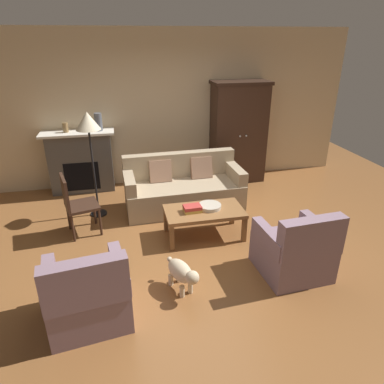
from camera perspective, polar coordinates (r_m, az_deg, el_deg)
name	(u,v)px	position (r m, az deg, el deg)	size (l,w,h in m)	color
ground_plane	(192,246)	(4.84, -0.01, -8.86)	(9.60, 9.60, 0.00)	brown
back_wall	(162,109)	(6.68, -4.88, 13.44)	(7.20, 0.10, 2.80)	beige
fireplace	(81,161)	(6.63, -17.74, 4.82)	(1.26, 0.48, 1.12)	#4C4947
armoire	(238,133)	(6.80, 7.60, 9.66)	(1.06, 0.57, 1.90)	#382319
couch	(183,189)	(5.79, -1.46, 0.55)	(1.94, 0.90, 0.86)	tan
coffee_table	(204,213)	(4.89, 2.01, -3.51)	(1.10, 0.60, 0.42)	olive
fruit_bowl	(210,206)	(4.91, 2.94, -2.34)	(0.32, 0.32, 0.05)	beige
book_stack	(192,209)	(4.80, 0.06, -2.74)	(0.25, 0.18, 0.09)	gold
mantel_vase_bronze	(65,128)	(6.46, -20.07, 9.91)	(0.09, 0.09, 0.16)	olive
mantel_vase_slate	(98,122)	(6.39, -15.12, 11.05)	(0.13, 0.13, 0.31)	#565B66
armchair_near_left	(88,295)	(3.71, -16.71, -15.88)	(0.86, 0.86, 0.88)	gray
armchair_near_right	(295,251)	(4.35, 16.53, -9.27)	(0.82, 0.82, 0.88)	gray
side_chair_wooden	(75,202)	(5.15, -18.66, -1.53)	(0.53, 0.53, 0.90)	#382319
floor_lamp	(88,127)	(5.36, -16.66, 10.15)	(0.36, 0.36, 1.65)	black
dog	(182,273)	(3.96, -1.68, -13.08)	(0.33, 0.54, 0.39)	beige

